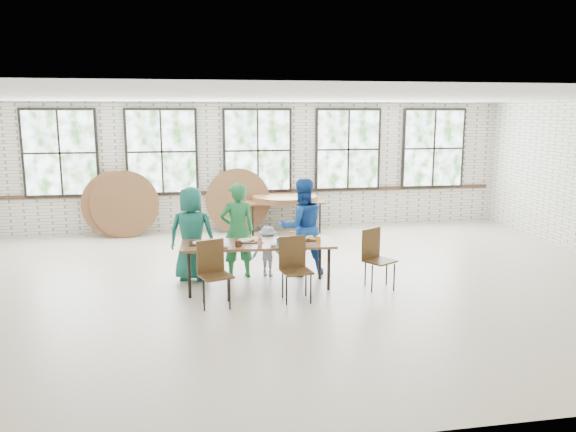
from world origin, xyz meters
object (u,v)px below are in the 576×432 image
(dining_table, at_px, (258,246))
(chair_near_right, at_px, (294,263))
(storage_table, at_px, (285,203))
(chair_near_left, at_px, (213,267))

(dining_table, height_order, chair_near_right, chair_near_right)
(dining_table, height_order, storage_table, same)
(dining_table, xyz_separation_m, chair_near_left, (-0.74, -0.65, -0.13))
(chair_near_right, bearing_deg, chair_near_left, 173.01)
(dining_table, bearing_deg, storage_table, 77.89)
(dining_table, distance_m, chair_near_right, 0.78)
(chair_near_right, bearing_deg, dining_table, 118.45)
(dining_table, relative_size, chair_near_left, 2.57)
(chair_near_right, height_order, storage_table, chair_near_right)
(chair_near_right, bearing_deg, storage_table, 73.05)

